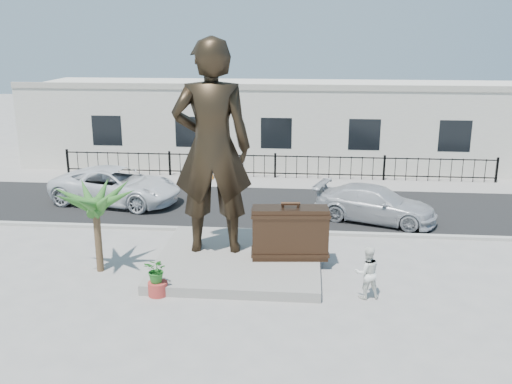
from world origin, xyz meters
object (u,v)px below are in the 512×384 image
(tourist, at_px, (367,272))
(car_white, at_px, (116,186))
(statue, at_px, (212,148))
(suitcase, at_px, (290,233))

(tourist, xyz_separation_m, car_white, (-10.03, 8.32, 0.03))
(statue, height_order, tourist, statue)
(statue, height_order, car_white, statue)
(tourist, relative_size, car_white, 0.27)
(statue, bearing_deg, car_white, -53.08)
(statue, relative_size, suitcase, 2.88)
(statue, bearing_deg, suitcase, 163.36)
(statue, xyz_separation_m, tourist, (4.77, -2.55, -2.97))
(suitcase, height_order, tourist, suitcase)
(suitcase, bearing_deg, car_white, 135.96)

